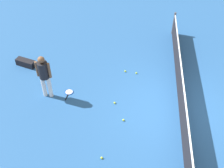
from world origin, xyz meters
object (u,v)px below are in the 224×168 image
at_px(tennis_racket_near_player, 69,92).
at_px(tennis_ball_stray_left, 136,73).
at_px(player_near_side, 44,74).
at_px(equipment_bag, 27,63).
at_px(tennis_ball_by_net, 125,71).
at_px(tennis_ball_midcourt, 123,120).
at_px(tennis_ball_baseline, 115,103).
at_px(tennis_ball_near_player, 102,158).

bearing_deg(tennis_racket_near_player, tennis_ball_stray_left, 119.57).
distance_m(player_near_side, equipment_bag, 2.24).
height_order(tennis_ball_by_net, tennis_ball_midcourt, same).
bearing_deg(equipment_bag, tennis_ball_midcourt, 59.21).
bearing_deg(tennis_ball_midcourt, tennis_ball_by_net, -176.91).
distance_m(tennis_ball_by_net, tennis_ball_midcourt, 2.51).
bearing_deg(tennis_ball_baseline, tennis_ball_stray_left, 158.53).
distance_m(tennis_ball_near_player, equipment_bag, 5.32).
bearing_deg(tennis_ball_baseline, tennis_ball_by_net, 172.58).
xyz_separation_m(player_near_side, equipment_bag, (-1.57, -1.35, -0.87)).
bearing_deg(tennis_ball_stray_left, equipment_bag, -89.99).
relative_size(tennis_ball_midcourt, tennis_ball_stray_left, 1.00).
height_order(tennis_racket_near_player, tennis_ball_midcourt, tennis_ball_midcourt).
bearing_deg(tennis_ball_by_net, equipment_bag, -89.01).
distance_m(tennis_ball_baseline, equipment_bag, 4.10).
relative_size(tennis_racket_near_player, tennis_ball_midcourt, 8.99).
distance_m(tennis_ball_by_net, tennis_ball_stray_left, 0.44).
relative_size(tennis_racket_near_player, tennis_ball_near_player, 8.99).
relative_size(tennis_racket_near_player, tennis_ball_baseline, 8.99).
bearing_deg(player_near_side, tennis_racket_near_player, 108.12).
height_order(tennis_ball_stray_left, equipment_bag, equipment_bag).
relative_size(tennis_racket_near_player, tennis_ball_stray_left, 8.99).
height_order(tennis_ball_baseline, tennis_ball_stray_left, same).
relative_size(tennis_ball_midcourt, equipment_bag, 0.08).
distance_m(tennis_racket_near_player, tennis_ball_stray_left, 2.73).
bearing_deg(tennis_ball_by_net, tennis_ball_stray_left, 81.24).
distance_m(player_near_side, tennis_ball_by_net, 3.24).
relative_size(tennis_ball_by_net, tennis_ball_midcourt, 1.00).
bearing_deg(tennis_ball_near_player, tennis_ball_by_net, 174.74).
height_order(tennis_ball_near_player, tennis_ball_stray_left, same).
relative_size(player_near_side, tennis_ball_near_player, 25.76).
height_order(tennis_racket_near_player, tennis_ball_baseline, tennis_ball_baseline).
distance_m(player_near_side, tennis_ball_near_player, 3.40).
relative_size(tennis_ball_near_player, tennis_ball_by_net, 1.00).
bearing_deg(tennis_ball_stray_left, tennis_ball_baseline, -21.47).
bearing_deg(equipment_bag, tennis_ball_by_net, 90.99).
xyz_separation_m(tennis_racket_near_player, tennis_ball_near_player, (2.58, 1.57, 0.02)).
distance_m(tennis_racket_near_player, tennis_ball_midcourt, 2.34).
relative_size(player_near_side, tennis_ball_stray_left, 25.76).
xyz_separation_m(tennis_ball_near_player, equipment_bag, (-3.92, -3.60, 0.11)).
bearing_deg(equipment_bag, player_near_side, 40.64).
relative_size(tennis_ball_near_player, tennis_ball_baseline, 1.00).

